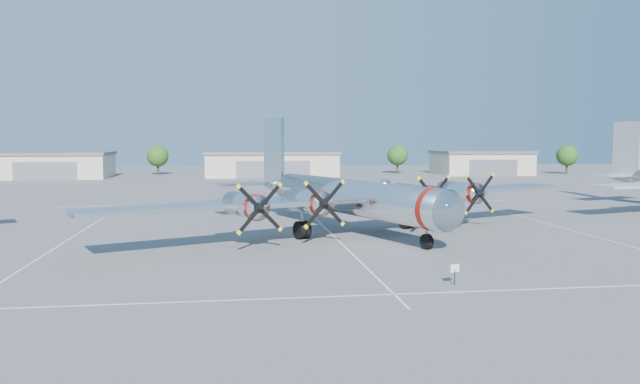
{
  "coord_description": "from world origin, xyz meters",
  "views": [
    {
      "loc": [
        -8.6,
        -54.05,
        8.44
      ],
      "look_at": [
        -0.19,
        4.95,
        3.2
      ],
      "focal_mm": 35.0,
      "sensor_mm": 36.0,
      "label": 1
    }
  ],
  "objects": [
    {
      "name": "tree_west",
      "position": [
        -25.0,
        90.0,
        4.22
      ],
      "size": [
        4.8,
        4.8,
        6.64
      ],
      "color": "#382619",
      "rests_on": "ground"
    },
    {
      "name": "hangar_west",
      "position": [
        -45.0,
        81.96,
        2.71
      ],
      "size": [
        22.6,
        14.6,
        5.4
      ],
      "color": "#C1B599",
      "rests_on": "ground"
    },
    {
      "name": "hangar_center",
      "position": [
        0.0,
        81.96,
        2.71
      ],
      "size": [
        28.6,
        14.6,
        5.4
      ],
      "color": "#C1B599",
      "rests_on": "ground"
    },
    {
      "name": "tree_east",
      "position": [
        30.0,
        88.0,
        4.22
      ],
      "size": [
        4.8,
        4.8,
        6.64
      ],
      "color": "#382619",
      "rests_on": "ground"
    },
    {
      "name": "parking_lines",
      "position": [
        0.0,
        -1.75,
        0.01
      ],
      "size": [
        60.0,
        50.08,
        0.01
      ],
      "color": "silver",
      "rests_on": "ground"
    },
    {
      "name": "info_placard",
      "position": [
        4.0,
        -20.37,
        0.84
      ],
      "size": [
        0.6,
        0.27,
        1.2
      ],
      "rotation": [
        0.0,
        0.0,
        0.37
      ],
      "color": "black",
      "rests_on": "ground"
    },
    {
      "name": "tree_far_east",
      "position": [
        68.0,
        80.0,
        4.22
      ],
      "size": [
        4.8,
        4.8,
        6.64
      ],
      "color": "#382619",
      "rests_on": "ground"
    },
    {
      "name": "ground",
      "position": [
        0.0,
        0.0,
        0.0
      ],
      "size": [
        260.0,
        260.0,
        0.0
      ],
      "primitive_type": "plane",
      "color": "#5F5F61",
      "rests_on": "ground"
    },
    {
      "name": "main_bomber_b29",
      "position": [
        1.49,
        1.06,
        0.0
      ],
      "size": [
        56.6,
        48.75,
        10.53
      ],
      "primitive_type": null,
      "rotation": [
        0.0,
        0.0,
        0.41
      ],
      "color": "silver",
      "rests_on": "ground"
    },
    {
      "name": "hangar_east",
      "position": [
        48.0,
        81.96,
        2.71
      ],
      "size": [
        20.6,
        14.6,
        5.4
      ],
      "color": "#C1B599",
      "rests_on": "ground"
    }
  ]
}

